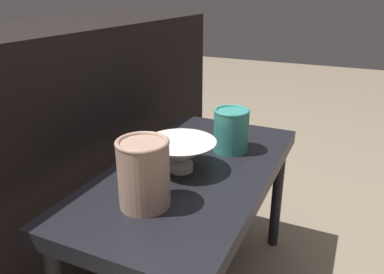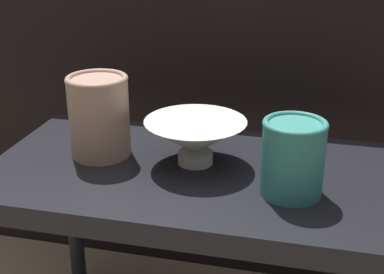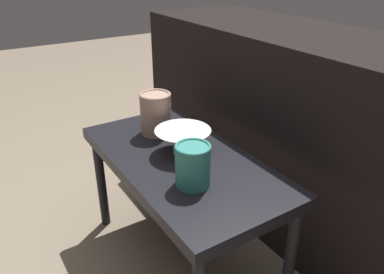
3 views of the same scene
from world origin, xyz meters
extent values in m
plane|color=#7F705B|center=(0.00, 0.00, 0.00)|extent=(8.00, 8.00, 0.00)
cube|color=black|center=(0.00, 0.00, 0.42)|extent=(0.78, 0.40, 0.04)
cylinder|color=black|center=(-0.36, -0.17, 0.20)|extent=(0.04, 0.04, 0.40)
cylinder|color=black|center=(-0.36, 0.17, 0.20)|extent=(0.04, 0.04, 0.40)
cylinder|color=black|center=(0.36, 0.17, 0.20)|extent=(0.04, 0.04, 0.40)
cube|color=black|center=(0.00, 0.57, 0.39)|extent=(1.62, 0.50, 0.78)
cylinder|color=silver|center=(-0.02, 0.02, 0.45)|extent=(0.06, 0.06, 0.02)
cone|color=silver|center=(-0.02, 0.02, 0.49)|extent=(0.18, 0.18, 0.06)
cylinder|color=tan|center=(-0.21, 0.02, 0.51)|extent=(0.11, 0.11, 0.15)
torus|color=tan|center=(-0.21, 0.02, 0.59)|extent=(0.11, 0.11, 0.01)
cylinder|color=teal|center=(0.15, -0.05, 0.50)|extent=(0.10, 0.10, 0.12)
torus|color=teal|center=(0.15, -0.05, 0.56)|extent=(0.10, 0.10, 0.01)
camera|label=1|loc=(-0.81, -0.37, 0.88)|focal=35.00mm
camera|label=2|loc=(0.18, -0.84, 0.86)|focal=50.00mm
camera|label=3|loc=(0.91, -0.54, 1.04)|focal=35.00mm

